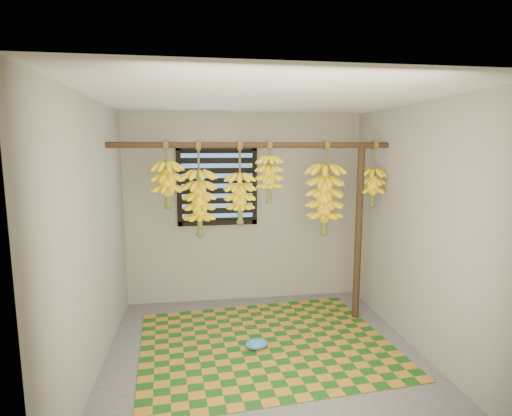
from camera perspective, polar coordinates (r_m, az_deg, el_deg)
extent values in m
cube|color=#535353|center=(4.08, 1.23, -20.40)|extent=(3.00, 3.00, 0.01)
cube|color=silver|center=(3.59, 1.36, 15.53)|extent=(3.00, 3.00, 0.01)
cube|color=gray|center=(5.11, -1.60, -0.08)|extent=(3.00, 0.01, 2.40)
cube|color=gray|center=(3.70, -22.36, -4.08)|extent=(0.01, 3.00, 2.40)
cube|color=gray|center=(4.17, 22.13, -2.69)|extent=(0.01, 3.00, 2.40)
cube|color=black|center=(5.02, -5.55, 3.18)|extent=(1.00, 0.04, 1.00)
cylinder|color=#3D2A17|center=(4.26, -0.30, 8.99)|extent=(3.00, 0.06, 0.06)
cylinder|color=#3D2A17|center=(4.69, 14.41, -3.63)|extent=(0.08, 0.08, 2.00)
cube|color=#1A4F17|center=(4.28, 1.39, -18.77)|extent=(2.62, 2.16, 0.01)
ellipsoid|color=#327EBA|center=(4.15, 0.07, -18.84)|extent=(0.26, 0.20, 0.10)
cylinder|color=brown|center=(4.22, -12.69, 7.65)|extent=(0.02, 0.02, 0.23)
cylinder|color=#4C5923|center=(4.24, -12.55, 3.58)|extent=(0.06, 0.06, 0.44)
cylinder|color=brown|center=(4.21, -8.21, 7.16)|extent=(0.02, 0.02, 0.32)
cylinder|color=#4C5923|center=(4.25, -8.08, 0.97)|extent=(0.06, 0.06, 0.66)
cylinder|color=brown|center=(4.24, -2.34, 7.02)|extent=(0.02, 0.02, 0.35)
cylinder|color=#4C5923|center=(4.27, -2.30, 1.64)|extent=(0.05, 0.05, 0.51)
cylinder|color=brown|center=(4.28, 1.90, 8.29)|extent=(0.02, 0.02, 0.16)
cylinder|color=#4C5923|center=(4.29, 1.88, 4.45)|extent=(0.05, 0.05, 0.47)
cylinder|color=brown|center=(4.44, 9.97, 7.47)|extent=(0.02, 0.02, 0.27)
cylinder|color=#4C5923|center=(4.47, 9.81, 1.39)|extent=(0.07, 0.07, 0.74)
cylinder|color=brown|center=(4.65, 16.53, 7.03)|extent=(0.02, 0.02, 0.31)
cylinder|color=#4C5923|center=(4.67, 16.36, 3.07)|extent=(0.05, 0.05, 0.39)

